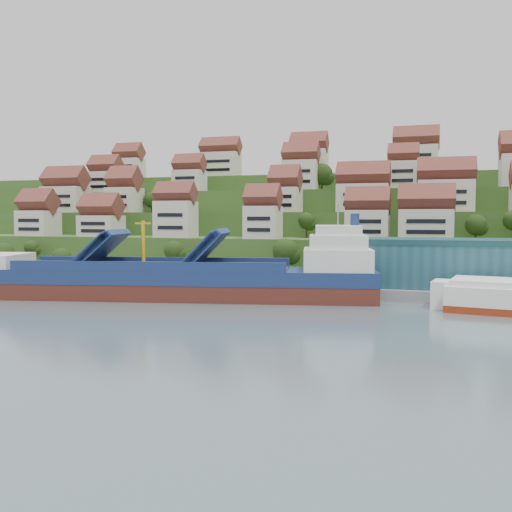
% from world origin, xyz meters
% --- Properties ---
extents(ground, '(300.00, 300.00, 0.00)m').
position_xyz_m(ground, '(0.00, 0.00, 0.00)').
color(ground, slate).
rests_on(ground, ground).
extents(quay, '(180.00, 14.00, 2.20)m').
position_xyz_m(quay, '(20.00, 15.00, 1.10)').
color(quay, gray).
rests_on(quay, ground).
extents(pebble_beach, '(45.00, 20.00, 1.00)m').
position_xyz_m(pebble_beach, '(-58.00, 12.00, 0.50)').
color(pebble_beach, gray).
rests_on(pebble_beach, ground).
extents(hillside, '(260.00, 128.00, 31.00)m').
position_xyz_m(hillside, '(0.00, 103.55, 10.66)').
color(hillside, '#2D4C1E').
rests_on(hillside, ground).
extents(hillside_village, '(156.26, 62.62, 28.91)m').
position_xyz_m(hillside_village, '(3.72, 61.36, 24.65)').
color(hillside_village, beige).
rests_on(hillside_village, ground).
extents(hillside_trees, '(138.07, 62.55, 30.00)m').
position_xyz_m(hillside_trees, '(-6.51, 45.99, 17.22)').
color(hillside_trees, '#243D14').
rests_on(hillside_trees, ground).
extents(warehouse, '(60.00, 15.00, 10.00)m').
position_xyz_m(warehouse, '(52.00, 17.00, 7.20)').
color(warehouse, '#245462').
rests_on(warehouse, quay).
extents(flagpole, '(1.28, 0.16, 8.00)m').
position_xyz_m(flagpole, '(18.11, 10.00, 6.88)').
color(flagpole, gray).
rests_on(flagpole, quay).
extents(beach_huts, '(14.40, 3.70, 2.20)m').
position_xyz_m(beach_huts, '(-60.00, 10.75, 2.10)').
color(beach_huts, white).
rests_on(beach_huts, pebble_beach).
extents(cargo_ship, '(86.70, 29.69, 19.12)m').
position_xyz_m(cargo_ship, '(-6.55, -0.65, 3.57)').
color(cargo_ship, '#55221A').
rests_on(cargo_ship, ground).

